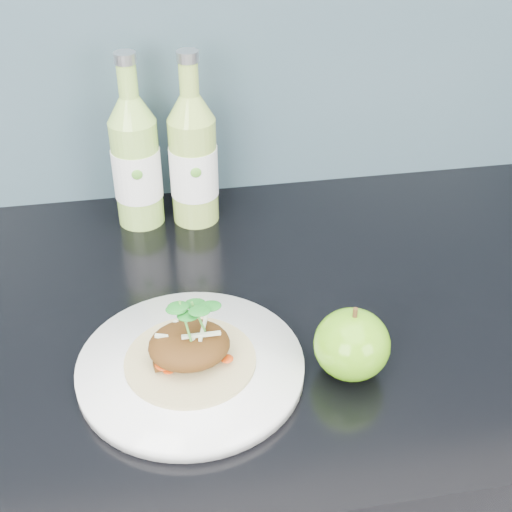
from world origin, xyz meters
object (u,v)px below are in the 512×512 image
object	(u,v)px
dinner_plate	(191,367)
cider_bottle_left	(136,162)
green_apple	(352,344)
cider_bottle_right	(193,160)

from	to	relation	value
dinner_plate	cider_bottle_left	size ratio (longest dim) A/B	1.16
green_apple	cider_bottle_left	size ratio (longest dim) A/B	0.35
green_apple	cider_bottle_right	distance (m)	0.36
cider_bottle_right	cider_bottle_left	bearing A→B (deg)	165.72
green_apple	cider_bottle_right	bearing A→B (deg)	110.83
cider_bottle_right	green_apple	bearing A→B (deg)	-77.92
dinner_plate	cider_bottle_right	world-z (taller)	cider_bottle_right
dinner_plate	cider_bottle_left	distance (m)	0.33
green_apple	cider_bottle_right	world-z (taller)	cider_bottle_right
dinner_plate	cider_bottle_left	bearing A→B (deg)	96.87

